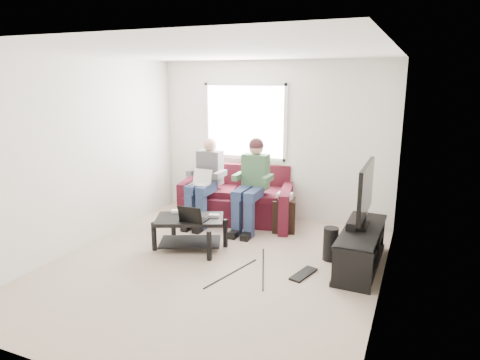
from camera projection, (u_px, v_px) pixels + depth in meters
name	position (u px, v px, depth m)	size (l,w,h in m)	color
floor	(213.00, 266.00, 5.40)	(4.50, 4.50, 0.00)	#B5A18D
ceiling	(210.00, 52.00, 4.79)	(4.50, 4.50, 0.00)	white
wall_back	(273.00, 141.00, 7.11)	(4.50, 4.50, 0.00)	silver
wall_front	(70.00, 223.00, 3.09)	(4.50, 4.50, 0.00)	silver
wall_left	(82.00, 154.00, 5.86)	(4.50, 4.50, 0.00)	silver
wall_right	(388.00, 181.00, 4.33)	(4.50, 4.50, 0.00)	silver
window	(245.00, 121.00, 7.21)	(1.48, 0.04, 1.28)	white
sofa	(237.00, 200.00, 7.13)	(2.08, 1.21, 0.89)	#4E131F
person_left	(206.00, 177.00, 6.88)	(0.40, 0.71, 1.37)	navy
person_right	(252.00, 178.00, 6.57)	(0.40, 0.71, 1.42)	navy
laptop_silver	(200.00, 181.00, 6.71)	(0.32, 0.22, 0.24)	silver
coffee_table	(190.00, 226.00, 5.88)	(1.06, 0.87, 0.45)	black
laptop_black	(194.00, 212.00, 5.71)	(0.34, 0.24, 0.24)	black
controller_a	(177.00, 211.00, 6.06)	(0.14, 0.09, 0.04)	silver
controller_b	(190.00, 212.00, 6.05)	(0.14, 0.09, 0.04)	black
controller_c	(214.00, 216.00, 5.87)	(0.14, 0.09, 0.04)	gray
tv_stand	(361.00, 250.00, 5.37)	(0.47, 1.47, 0.49)	black
tv	(365.00, 192.00, 5.29)	(0.12, 1.10, 0.81)	black
soundbar	(354.00, 222.00, 5.43)	(0.12, 0.50, 0.10)	black
drink_cup	(365.00, 210.00, 5.87)	(0.08, 0.08, 0.12)	#A16645
console_white	(356.00, 256.00, 4.99)	(0.30, 0.22, 0.06)	silver
console_grey	(364.00, 236.00, 5.62)	(0.34, 0.26, 0.08)	gray
console_black	(360.00, 245.00, 5.30)	(0.38, 0.30, 0.07)	black
subwoofer	(331.00, 244.00, 5.54)	(0.19, 0.19, 0.44)	black
keyboard_floor	(303.00, 274.00, 5.16)	(0.15, 0.45, 0.02)	black
end_table	(284.00, 214.00, 6.59)	(0.34, 0.34, 0.61)	black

